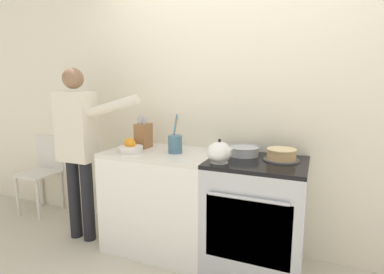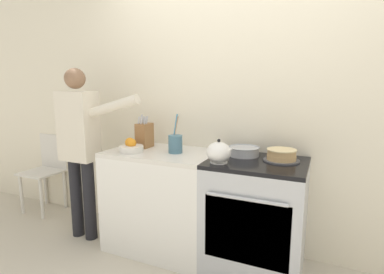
{
  "view_description": "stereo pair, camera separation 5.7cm",
  "coord_description": "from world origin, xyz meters",
  "px_view_note": "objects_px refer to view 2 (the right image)",
  "views": [
    {
      "loc": [
        0.63,
        -1.91,
        1.44
      ],
      "look_at": [
        -0.29,
        0.27,
        1.03
      ],
      "focal_mm": 28.0,
      "sensor_mm": 36.0,
      "label": 1
    },
    {
      "loc": [
        0.68,
        -1.88,
        1.44
      ],
      "look_at": [
        -0.29,
        0.27,
        1.03
      ],
      "focal_mm": 28.0,
      "sensor_mm": 36.0,
      "label": 2
    }
  ],
  "objects_px": {
    "layer_cake": "(281,155)",
    "knife_block": "(144,135)",
    "person_baker": "(80,140)",
    "tea_kettle": "(219,153)",
    "dining_chair": "(48,167)",
    "utensil_crock": "(175,144)",
    "stove_range": "(255,216)",
    "fruit_bowl": "(131,146)",
    "mixing_bowl": "(244,151)"
  },
  "relations": [
    {
      "from": "mixing_bowl",
      "to": "fruit_bowl",
      "type": "xyz_separation_m",
      "value": [
        -0.91,
        -0.25,
        0.01
      ]
    },
    {
      "from": "utensil_crock",
      "to": "dining_chair",
      "type": "height_order",
      "value": "utensil_crock"
    },
    {
      "from": "knife_block",
      "to": "dining_chair",
      "type": "relative_size",
      "value": 0.35
    },
    {
      "from": "utensil_crock",
      "to": "knife_block",
      "type": "bearing_deg",
      "value": 166.65
    },
    {
      "from": "layer_cake",
      "to": "knife_block",
      "type": "bearing_deg",
      "value": 179.69
    },
    {
      "from": "tea_kettle",
      "to": "fruit_bowl",
      "type": "height_order",
      "value": "tea_kettle"
    },
    {
      "from": "person_baker",
      "to": "fruit_bowl",
      "type": "bearing_deg",
      "value": 3.93
    },
    {
      "from": "tea_kettle",
      "to": "mixing_bowl",
      "type": "height_order",
      "value": "tea_kettle"
    },
    {
      "from": "mixing_bowl",
      "to": "fruit_bowl",
      "type": "height_order",
      "value": "fruit_bowl"
    },
    {
      "from": "stove_range",
      "to": "fruit_bowl",
      "type": "height_order",
      "value": "fruit_bowl"
    },
    {
      "from": "mixing_bowl",
      "to": "layer_cake",
      "type": "bearing_deg",
      "value": -9.56
    },
    {
      "from": "layer_cake",
      "to": "dining_chair",
      "type": "distance_m",
      "value": 2.67
    },
    {
      "from": "person_baker",
      "to": "mixing_bowl",
      "type": "bearing_deg",
      "value": 11.5
    },
    {
      "from": "fruit_bowl",
      "to": "layer_cake",
      "type": "bearing_deg",
      "value": 9.33
    },
    {
      "from": "tea_kettle",
      "to": "knife_block",
      "type": "xyz_separation_m",
      "value": [
        -0.8,
        0.25,
        0.04
      ]
    },
    {
      "from": "knife_block",
      "to": "dining_chair",
      "type": "distance_m",
      "value": 1.51
    },
    {
      "from": "layer_cake",
      "to": "fruit_bowl",
      "type": "relative_size",
      "value": 1.32
    },
    {
      "from": "layer_cake",
      "to": "knife_block",
      "type": "xyz_separation_m",
      "value": [
        -1.21,
        0.01,
        0.07
      ]
    },
    {
      "from": "stove_range",
      "to": "layer_cake",
      "type": "bearing_deg",
      "value": 24.92
    },
    {
      "from": "mixing_bowl",
      "to": "utensil_crock",
      "type": "bearing_deg",
      "value": -166.78
    },
    {
      "from": "mixing_bowl",
      "to": "stove_range",
      "type": "bearing_deg",
      "value": -42.8
    },
    {
      "from": "knife_block",
      "to": "fruit_bowl",
      "type": "xyz_separation_m",
      "value": [
        -0.0,
        -0.21,
        -0.06
      ]
    },
    {
      "from": "layer_cake",
      "to": "person_baker",
      "type": "xyz_separation_m",
      "value": [
        -1.76,
        -0.23,
        0.02
      ]
    },
    {
      "from": "stove_range",
      "to": "mixing_bowl",
      "type": "bearing_deg",
      "value": 137.2
    },
    {
      "from": "dining_chair",
      "to": "person_baker",
      "type": "bearing_deg",
      "value": -33.26
    },
    {
      "from": "knife_block",
      "to": "utensil_crock",
      "type": "distance_m",
      "value": 0.37
    },
    {
      "from": "stove_range",
      "to": "utensil_crock",
      "type": "height_order",
      "value": "utensil_crock"
    },
    {
      "from": "stove_range",
      "to": "person_baker",
      "type": "relative_size",
      "value": 0.55
    },
    {
      "from": "person_baker",
      "to": "dining_chair",
      "type": "bearing_deg",
      "value": 158.19
    },
    {
      "from": "stove_range",
      "to": "knife_block",
      "type": "relative_size",
      "value": 2.89
    },
    {
      "from": "tea_kettle",
      "to": "mixing_bowl",
      "type": "relative_size",
      "value": 0.87
    },
    {
      "from": "tea_kettle",
      "to": "dining_chair",
      "type": "distance_m",
      "value": 2.3
    },
    {
      "from": "tea_kettle",
      "to": "utensil_crock",
      "type": "xyz_separation_m",
      "value": [
        -0.44,
        0.16,
        0.0
      ]
    },
    {
      "from": "person_baker",
      "to": "dining_chair",
      "type": "distance_m",
      "value": 1.05
    },
    {
      "from": "layer_cake",
      "to": "mixing_bowl",
      "type": "distance_m",
      "value": 0.31
    },
    {
      "from": "stove_range",
      "to": "person_baker",
      "type": "xyz_separation_m",
      "value": [
        -1.59,
        -0.16,
        0.51
      ]
    },
    {
      "from": "knife_block",
      "to": "person_baker",
      "type": "relative_size",
      "value": 0.19
    },
    {
      "from": "fruit_bowl",
      "to": "mixing_bowl",
      "type": "bearing_deg",
      "value": 15.33
    },
    {
      "from": "mixing_bowl",
      "to": "dining_chair",
      "type": "height_order",
      "value": "mixing_bowl"
    },
    {
      "from": "utensil_crock",
      "to": "fruit_bowl",
      "type": "xyz_separation_m",
      "value": [
        -0.36,
        -0.12,
        -0.03
      ]
    },
    {
      "from": "stove_range",
      "to": "fruit_bowl",
      "type": "bearing_deg",
      "value": -173.3
    },
    {
      "from": "mixing_bowl",
      "to": "knife_block",
      "type": "bearing_deg",
      "value": -177.22
    },
    {
      "from": "layer_cake",
      "to": "utensil_crock",
      "type": "bearing_deg",
      "value": -174.71
    },
    {
      "from": "person_baker",
      "to": "knife_block",
      "type": "bearing_deg",
      "value": 24.11
    },
    {
      "from": "stove_range",
      "to": "layer_cake",
      "type": "height_order",
      "value": "layer_cake"
    },
    {
      "from": "stove_range",
      "to": "fruit_bowl",
      "type": "distance_m",
      "value": 1.16
    },
    {
      "from": "stove_range",
      "to": "knife_block",
      "type": "xyz_separation_m",
      "value": [
        -1.05,
        0.08,
        0.55
      ]
    },
    {
      "from": "utensil_crock",
      "to": "person_baker",
      "type": "relative_size",
      "value": 0.2
    },
    {
      "from": "layer_cake",
      "to": "utensil_crock",
      "type": "distance_m",
      "value": 0.86
    },
    {
      "from": "person_baker",
      "to": "dining_chair",
      "type": "height_order",
      "value": "person_baker"
    }
  ]
}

